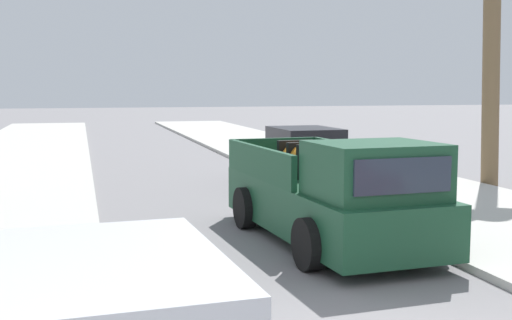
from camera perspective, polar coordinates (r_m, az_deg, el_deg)
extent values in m
cube|color=beige|center=(18.98, 8.63, -1.30)|extent=(4.84, 60.00, 0.12)
cube|color=silver|center=(17.42, -18.71, -2.29)|extent=(0.16, 60.00, 0.10)
cube|color=silver|center=(18.60, 5.75, -1.45)|extent=(0.16, 60.00, 0.10)
cube|color=#19472D|center=(10.96, 6.22, -4.05)|extent=(2.24, 5.21, 0.80)
cube|color=#19472D|center=(9.43, 10.40, -0.90)|extent=(1.81, 1.61, 0.80)
cube|color=#283342|center=(10.09, 8.29, -0.27)|extent=(1.38, 0.15, 0.44)
cube|color=#283342|center=(8.78, 12.82, -1.36)|extent=(1.46, 0.15, 0.48)
cube|color=#19472D|center=(12.02, 8.45, 0.12)|extent=(0.31, 3.30, 0.56)
cube|color=#19472D|center=(11.31, 0.23, -0.20)|extent=(0.31, 3.30, 0.56)
cube|color=#19472D|center=(13.16, 1.62, 0.73)|extent=(1.88, 0.22, 0.56)
cube|color=silver|center=(13.35, 1.47, -2.83)|extent=(1.83, 0.24, 0.20)
cylinder|color=black|center=(10.17, 14.94, -6.32)|extent=(0.31, 0.78, 0.76)
cylinder|color=black|center=(9.24, 4.70, -7.39)|extent=(0.31, 0.78, 0.76)
cylinder|color=black|center=(12.66, 7.54, -3.67)|extent=(0.31, 0.78, 0.76)
cylinder|color=black|center=(11.93, -0.95, -4.23)|extent=(0.31, 0.78, 0.76)
cube|color=red|center=(13.55, 4.49, -1.42)|extent=(0.22, 0.05, 0.18)
cube|color=red|center=(13.04, -1.57, -1.72)|extent=(0.22, 0.05, 0.18)
ellipsoid|color=orange|center=(11.67, 4.39, 0.08)|extent=(0.81, 1.74, 0.60)
sphere|color=orange|center=(10.80, 6.39, -0.02)|extent=(0.44, 0.44, 0.44)
cube|color=black|center=(12.09, 3.52, 0.31)|extent=(0.72, 0.17, 0.61)
cube|color=black|center=(11.67, 4.39, 0.08)|extent=(0.72, 0.17, 0.61)
cube|color=black|center=(11.24, 5.33, -0.17)|extent=(0.72, 0.17, 0.61)
cube|color=black|center=(16.95, 4.41, -0.55)|extent=(1.83, 4.23, 0.72)
cube|color=black|center=(16.97, 4.31, 1.77)|extent=(1.56, 2.13, 0.64)
cube|color=#283342|center=(16.07, 5.52, 1.43)|extent=(1.37, 0.10, 0.52)
cube|color=#283342|center=(17.88, 3.23, 1.95)|extent=(1.34, 0.10, 0.50)
cylinder|color=black|center=(16.14, 9.04, -1.73)|extent=(0.23, 0.64, 0.64)
cylinder|color=black|center=(15.46, 2.97, -2.02)|extent=(0.23, 0.64, 0.64)
cylinder|color=black|center=(18.50, 5.61, -0.65)|extent=(0.23, 0.64, 0.64)
cylinder|color=black|center=(17.92, 0.24, -0.85)|extent=(0.23, 0.64, 0.64)
cube|color=red|center=(19.12, 3.97, 0.57)|extent=(0.20, 0.04, 0.12)
cube|color=white|center=(15.25, 9.37, -1.11)|extent=(0.20, 0.04, 0.10)
cube|color=red|center=(18.72, 0.33, 0.47)|extent=(0.20, 0.04, 0.12)
cube|color=white|center=(14.77, 5.05, -1.30)|extent=(0.20, 0.04, 0.10)
cube|color=silver|center=(4.25, -13.59, -12.51)|extent=(1.63, 2.18, 0.64)
cube|color=#283342|center=(5.18, -14.49, -9.31)|extent=(1.37, 0.16, 0.52)
cube|color=white|center=(6.54, -20.61, -11.59)|extent=(0.20, 0.05, 0.10)
cube|color=white|center=(6.59, -9.65, -11.10)|extent=(0.20, 0.05, 0.10)
cylinder|color=brown|center=(17.97, 20.03, 9.53)|extent=(0.44, 0.73, 7.37)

